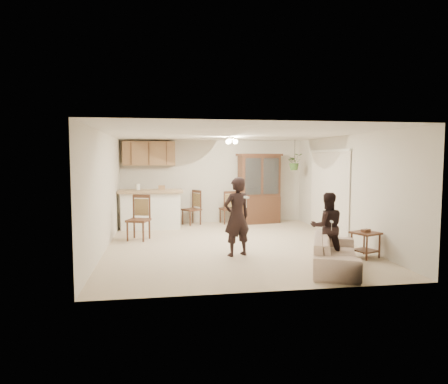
{
  "coord_description": "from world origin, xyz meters",
  "views": [
    {
      "loc": [
        -1.55,
        -8.81,
        1.96
      ],
      "look_at": [
        -0.1,
        0.4,
        1.17
      ],
      "focal_mm": 32.0,
      "sensor_mm": 36.0,
      "label": 1
    }
  ],
  "objects": [
    {
      "name": "ceiling_fixture",
      "position": [
        0.2,
        1.2,
        2.4
      ],
      "size": [
        0.36,
        0.36,
        0.2
      ],
      "primitive_type": null,
      "color": "#FFEFBF",
      "rests_on": "ceiling"
    },
    {
      "name": "controller_child",
      "position": [
        1.51,
        -1.99,
        0.81
      ],
      "size": [
        0.05,
        0.12,
        0.04
      ],
      "primitive_type": "cube",
      "rotation": [
        0.0,
        0.0,
        2.98
      ],
      "color": "white",
      "rests_on": "child"
    },
    {
      "name": "vertical_blinds",
      "position": [
        2.71,
        0.9,
        1.1
      ],
      "size": [
        0.06,
        2.3,
        2.1
      ],
      "primitive_type": null,
      "color": "silver",
      "rests_on": "wall_right"
    },
    {
      "name": "wall_back",
      "position": [
        0.0,
        3.25,
        1.25
      ],
      "size": [
        5.5,
        0.02,
        2.5
      ],
      "primitive_type": "cube",
      "color": "beige",
      "rests_on": "ground"
    },
    {
      "name": "child",
      "position": [
        1.56,
        -1.69,
        0.68
      ],
      "size": [
        0.73,
        0.61,
        1.35
      ],
      "primitive_type": "imported",
      "rotation": [
        0.0,
        0.0,
        2.98
      ],
      "color": "black",
      "rests_on": "floor"
    },
    {
      "name": "chair_hutch_right",
      "position": [
        0.42,
        2.95,
        0.28
      ],
      "size": [
        0.52,
        0.52,
        0.99
      ],
      "rotation": [
        0.0,
        0.0,
        3.36
      ],
      "color": "#3B2215",
      "rests_on": "floor"
    },
    {
      "name": "breakfast_bar",
      "position": [
        -1.85,
        2.35,
        0.5
      ],
      "size": [
        1.6,
        0.55,
        1.0
      ],
      "primitive_type": "cube",
      "color": "white",
      "rests_on": "floor"
    },
    {
      "name": "controller_adult",
      "position": [
        0.05,
        -1.39,
        1.22
      ],
      "size": [
        0.09,
        0.14,
        0.04
      ],
      "primitive_type": "cube",
      "rotation": [
        0.0,
        0.0,
        3.48
      ],
      "color": "white",
      "rests_on": "adult"
    },
    {
      "name": "chair_bar",
      "position": [
        -2.11,
        0.84,
        0.3
      ],
      "size": [
        0.61,
        0.61,
        1.08
      ],
      "rotation": [
        0.0,
        0.0,
        -0.35
      ],
      "color": "#3B2215",
      "rests_on": "floor"
    },
    {
      "name": "hanging_plant",
      "position": [
        2.3,
        2.4,
        1.85
      ],
      "size": [
        0.43,
        0.37,
        0.48
      ],
      "primitive_type": "imported",
      "color": "#345B24",
      "rests_on": "ceiling"
    },
    {
      "name": "plant_cord",
      "position": [
        2.3,
        2.4,
        2.17
      ],
      "size": [
        0.01,
        0.01,
        0.65
      ],
      "primitive_type": "cylinder",
      "color": "black",
      "rests_on": "ceiling"
    },
    {
      "name": "floor",
      "position": [
        0.0,
        0.0,
        0.0
      ],
      "size": [
        6.5,
        6.5,
        0.0
      ],
      "primitive_type": "plane",
      "color": "beige",
      "rests_on": "ground"
    },
    {
      "name": "wall_left",
      "position": [
        -2.75,
        0.0,
        1.25
      ],
      "size": [
        0.02,
        6.5,
        2.5
      ],
      "primitive_type": "cube",
      "color": "beige",
      "rests_on": "ground"
    },
    {
      "name": "bar_top",
      "position": [
        -1.85,
        2.35,
        1.05
      ],
      "size": [
        1.75,
        0.7,
        0.08
      ],
      "primitive_type": "cube",
      "color": "tan",
      "rests_on": "breakfast_bar"
    },
    {
      "name": "wall_front",
      "position": [
        0.0,
        -3.25,
        1.25
      ],
      "size": [
        5.5,
        0.02,
        2.5
      ],
      "primitive_type": "cube",
      "color": "beige",
      "rests_on": "ground"
    },
    {
      "name": "ceiling",
      "position": [
        0.0,
        0.0,
        2.5
      ],
      "size": [
        5.5,
        6.5,
        0.02
      ],
      "primitive_type": "cube",
      "color": "silver",
      "rests_on": "wall_back"
    },
    {
      "name": "wall_right",
      "position": [
        2.75,
        0.0,
        1.25
      ],
      "size": [
        0.02,
        6.5,
        2.5
      ],
      "primitive_type": "cube",
      "color": "beige",
      "rests_on": "ground"
    },
    {
      "name": "china_hutch",
      "position": [
        1.35,
        2.86,
        1.03
      ],
      "size": [
        1.39,
        0.72,
        2.09
      ],
      "rotation": [
        0.0,
        0.0,
        0.16
      ],
      "color": "#3B2215",
      "rests_on": "floor"
    },
    {
      "name": "chair_hutch_left",
      "position": [
        -0.69,
        2.86,
        0.29
      ],
      "size": [
        0.62,
        0.62,
        1.02
      ],
      "rotation": [
        0.0,
        0.0,
        -1.01
      ],
      "color": "#3B2215",
      "rests_on": "floor"
    },
    {
      "name": "side_table",
      "position": [
        2.42,
        -1.57,
        0.26
      ],
      "size": [
        0.6,
        0.6,
        0.56
      ],
      "rotation": [
        0.0,
        0.0,
        0.39
      ],
      "color": "#3B2215",
      "rests_on": "floor"
    },
    {
      "name": "upper_cabinets",
      "position": [
        -1.9,
        3.07,
        2.1
      ],
      "size": [
        1.5,
        0.34,
        0.7
      ],
      "primitive_type": "cube",
      "color": "brown",
      "rests_on": "wall_back"
    },
    {
      "name": "sofa",
      "position": [
        1.5,
        -2.21,
        0.37
      ],
      "size": [
        1.4,
        2.01,
        0.73
      ],
      "primitive_type": "imported",
      "rotation": [
        0.0,
        0.0,
        1.18
      ],
      "color": "beige",
      "rests_on": "floor"
    },
    {
      "name": "adult",
      "position": [
        -0.07,
        -1.04,
        0.9
      ],
      "size": [
        0.76,
        0.62,
        1.8
      ],
      "primitive_type": "imported",
      "rotation": [
        0.0,
        0.0,
        3.48
      ],
      "color": "black",
      "rests_on": "floor"
    }
  ]
}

